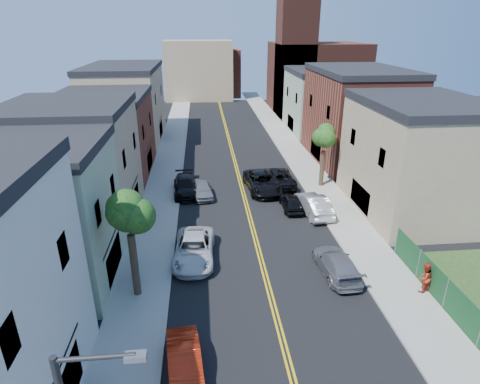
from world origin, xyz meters
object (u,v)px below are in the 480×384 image
object	(u,v)px
white_pickup	(194,249)
pedestrian_left	(135,269)
grey_car_left	(203,189)
dark_car_right_far	(279,177)
pedestrian_right	(424,277)
black_car_right	(291,202)
black_suv_lane	(262,182)
grey_car_right	(337,264)
black_car_left	(185,186)
silver_car_right	(314,205)
red_sedan	(185,364)

from	to	relation	value
white_pickup	pedestrian_left	distance (m)	4.31
grey_car_left	dark_car_right_far	bearing A→B (deg)	9.32
pedestrian_right	black_car_right	bearing A→B (deg)	-87.15
pedestrian_right	white_pickup	bearing A→B (deg)	-40.71
black_suv_lane	grey_car_right	bearing A→B (deg)	-84.13
grey_car_left	black_car_right	world-z (taller)	grey_car_left
dark_car_right_far	black_suv_lane	size ratio (longest dim) A/B	0.94
black_car_left	black_car_right	size ratio (longest dim) A/B	1.34
dark_car_right_far	black_suv_lane	xyz separation A→B (m)	(-1.89, -1.40, 0.05)
grey_car_left	black_car_left	world-z (taller)	black_car_left
grey_car_left	silver_car_right	size ratio (longest dim) A/B	0.82
white_pickup	pedestrian_right	world-z (taller)	pedestrian_right
dark_car_right_far	pedestrian_right	bearing A→B (deg)	106.36
white_pickup	pedestrian_right	bearing A→B (deg)	-17.39
black_suv_lane	pedestrian_right	xyz separation A→B (m)	(7.19, -16.92, 0.25)
black_car_right	dark_car_right_far	world-z (taller)	dark_car_right_far
silver_car_right	black_suv_lane	world-z (taller)	black_suv_lane
grey_car_right	black_suv_lane	bearing A→B (deg)	-81.89
red_sedan	black_suv_lane	bearing A→B (deg)	66.10
grey_car_left	grey_car_right	distance (m)	15.96
white_pickup	grey_car_left	size ratio (longest dim) A/B	1.36
grey_car_left	dark_car_right_far	size ratio (longest dim) A/B	0.72
silver_car_right	dark_car_right_far	distance (m)	7.14
silver_car_right	pedestrian_right	distance (m)	11.93
red_sedan	silver_car_right	size ratio (longest dim) A/B	0.84
black_car_left	black_suv_lane	bearing A→B (deg)	-2.90
black_car_right	silver_car_right	distance (m)	2.01
grey_car_left	pedestrian_right	bearing A→B (deg)	-58.25
black_car_left	black_car_right	distance (m)	10.31
silver_car_right	pedestrian_left	xyz separation A→B (m)	(-13.64, -8.65, 0.19)
white_pickup	dark_car_right_far	size ratio (longest dim) A/B	0.98
grey_car_right	red_sedan	bearing A→B (deg)	35.15
black_car_right	white_pickup	bearing A→B (deg)	41.26
black_suv_lane	pedestrian_right	distance (m)	18.38
grey_car_left	black_suv_lane	distance (m)	5.87
grey_car_right	black_car_right	bearing A→B (deg)	-87.83
red_sedan	silver_car_right	distance (m)	19.24
silver_car_right	dark_car_right_far	world-z (taller)	silver_car_right
red_sedan	pedestrian_left	size ratio (longest dim) A/B	2.43
dark_car_right_far	pedestrian_left	size ratio (longest dim) A/B	3.32
pedestrian_right	grey_car_left	bearing A→B (deg)	-71.17
grey_car_right	black_car_right	size ratio (longest dim) A/B	1.26
red_sedan	black_car_right	distance (m)	19.33
dark_car_right_far	black_suv_lane	world-z (taller)	black_suv_lane
pedestrian_right	red_sedan	bearing A→B (deg)	-1.19
black_car_left	black_car_right	world-z (taller)	black_car_left
pedestrian_left	silver_car_right	bearing A→B (deg)	-47.66
grey_car_right	white_pickup	bearing A→B (deg)	-18.30
black_car_left	pedestrian_right	xyz separation A→B (m)	(14.60, -16.88, 0.34)
silver_car_right	black_suv_lane	distance (m)	6.60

